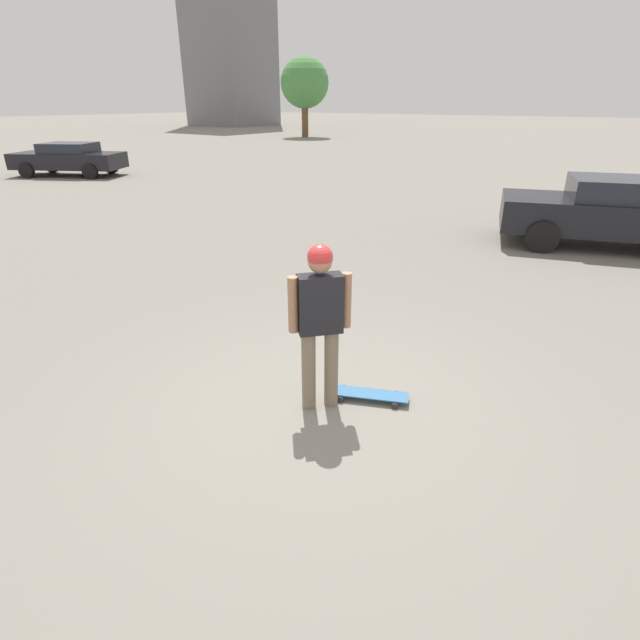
% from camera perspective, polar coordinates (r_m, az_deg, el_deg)
% --- Properties ---
extents(ground_plane, '(220.00, 220.00, 0.00)m').
position_cam_1_polar(ground_plane, '(5.46, 0.00, -9.65)').
color(ground_plane, gray).
extents(person, '(0.46, 0.50, 1.78)m').
position_cam_1_polar(person, '(4.95, 0.00, 0.68)').
color(person, '#7A6B56').
rests_on(person, ground_plane).
extents(skateboard, '(0.88, 0.54, 0.08)m').
position_cam_1_polar(skateboard, '(5.54, 5.59, -8.43)').
color(skateboard, '#336693').
rests_on(skateboard, ground_plane).
extents(car_parked_near, '(4.88, 3.16, 1.50)m').
position_cam_1_polar(car_parked_near, '(12.81, 30.45, 10.66)').
color(car_parked_near, black).
rests_on(car_parked_near, ground_plane).
extents(car_parked_far, '(4.82, 3.74, 1.36)m').
position_cam_1_polar(car_parked_far, '(24.87, -26.80, 16.16)').
color(car_parked_far, black).
rests_on(car_parked_far, ground_plane).
extents(tree_distant, '(4.11, 4.11, 6.42)m').
position_cam_1_polar(tree_distant, '(47.03, -1.77, 25.44)').
color(tree_distant, brown).
rests_on(tree_distant, ground_plane).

